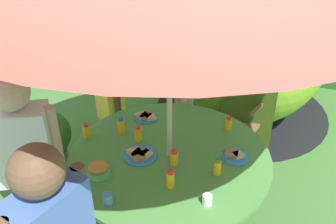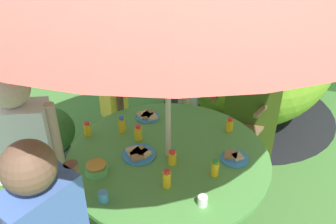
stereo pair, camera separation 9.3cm
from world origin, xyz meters
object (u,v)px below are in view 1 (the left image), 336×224
object	(u,v)px
juice_bottle_near_right	(217,167)
cup_far	(107,199)
plate_back_edge	(146,116)
juice_bottle_far_right	(138,134)
dome_tent	(248,44)
juice_bottle_center_back	(174,158)
plate_mid_left	(140,154)
potted_plant	(48,139)
child_in_white_shirt	(23,146)
child_in_grey_shirt	(186,88)
child_in_yellow_shirt	(110,101)
juice_bottle_far_left	(121,126)
garden_table	(169,172)
snack_bowl	(98,170)
wooden_chair	(242,105)
juice_bottle_mid_right	(86,131)
plate_front_edge	(235,155)
juice_bottle_near_left	(170,179)
cup_near	(207,200)
juice_bottle_center_front	(229,124)

from	to	relation	value
juice_bottle_near_right	cup_far	xyz separation A→B (m)	(-0.54, -0.46, -0.02)
plate_back_edge	juice_bottle_far_right	size ratio (longest dim) A/B	1.58
dome_tent	juice_bottle_center_back	size ratio (longest dim) A/B	21.92
dome_tent	plate_mid_left	xyz separation A→B (m)	(-0.41, -2.07, -0.07)
potted_plant	juice_bottle_far_right	bearing A→B (deg)	-13.35
child_in_white_shirt	child_in_grey_shirt	bearing A→B (deg)	38.56
potted_plant	child_in_yellow_shirt	bearing A→B (deg)	26.05
juice_bottle_far_left	cup_far	xyz separation A→B (m)	(0.23, -0.67, -0.02)
garden_table	cup_far	distance (m)	0.60
snack_bowl	juice_bottle_far_right	xyz separation A→B (m)	(0.09, 0.43, 0.02)
plate_mid_left	wooden_chair	bearing A→B (deg)	68.42
juice_bottle_center_back	juice_bottle_mid_right	world-z (taller)	juice_bottle_mid_right
plate_front_edge	juice_bottle_far_right	xyz separation A→B (m)	(-0.70, -0.04, 0.04)
dome_tent	juice_bottle_mid_right	xyz separation A→B (m)	(-0.86, -1.99, -0.03)
juice_bottle_near_left	cup_far	bearing A→B (deg)	-140.05
cup_far	plate_back_edge	bearing A→B (deg)	98.29
child_in_white_shirt	juice_bottle_mid_right	size ratio (longest dim) A/B	12.80
plate_front_edge	juice_bottle_near_right	bearing A→B (deg)	-111.15
plate_back_edge	juice_bottle_near_left	distance (m)	0.79
garden_table	potted_plant	world-z (taller)	garden_table
potted_plant	juice_bottle_far_right	xyz separation A→B (m)	(1.02, -0.24, 0.46)
juice_bottle_near_left	juice_bottle_far_right	distance (m)	0.53
juice_bottle_near_right	juice_bottle_far_left	xyz separation A→B (m)	(-0.77, 0.21, 0.00)
snack_bowl	juice_bottle_near_left	xyz separation A→B (m)	(0.47, 0.05, 0.02)
dome_tent	plate_front_edge	distance (m)	1.88
plate_front_edge	plate_back_edge	bearing A→B (deg)	161.61
plate_front_edge	juice_bottle_far_left	distance (m)	0.85
wooden_chair	juice_bottle_near_left	bearing A→B (deg)	-83.27
juice_bottle_near_left	juice_bottle_center_back	xyz separation A→B (m)	(-0.05, 0.21, -0.01)
child_in_white_shirt	cup_near	bearing A→B (deg)	-23.42
juice_bottle_center_back	child_in_grey_shirt	bearing A→B (deg)	102.83
child_in_yellow_shirt	child_in_grey_shirt	bearing A→B (deg)	72.68
juice_bottle_center_front	juice_bottle_center_back	bearing A→B (deg)	-116.65
cup_near	potted_plant	bearing A→B (deg)	157.34
juice_bottle_far_right	child_in_grey_shirt	bearing A→B (deg)	84.65
juice_bottle_mid_right	dome_tent	bearing A→B (deg)	66.66
dome_tent	juice_bottle_center_back	xyz separation A→B (m)	(-0.16, -2.07, -0.04)
snack_bowl	juice_bottle_near_right	size ratio (longest dim) A/B	1.26
garden_table	child_in_yellow_shirt	distance (m)	0.97
cup_far	child_in_white_shirt	bearing A→B (deg)	169.25
juice_bottle_center_back	dome_tent	bearing A→B (deg)	85.57
cup_near	wooden_chair	bearing A→B (deg)	91.17
wooden_chair	juice_bottle_far_right	distance (m)	1.29
child_in_white_shirt	wooden_chair	bearing A→B (deg)	28.01
wooden_chair	juice_bottle_far_left	xyz separation A→B (m)	(-0.75, -1.07, 0.28)
juice_bottle_near_left	cup_near	xyz separation A→B (m)	(0.25, -0.07, -0.03)
snack_bowl	plate_back_edge	world-z (taller)	snack_bowl
child_in_grey_shirt	plate_mid_left	world-z (taller)	child_in_grey_shirt
juice_bottle_near_left	juice_bottle_far_left	distance (m)	0.68
child_in_grey_shirt	juice_bottle_near_left	distance (m)	1.31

